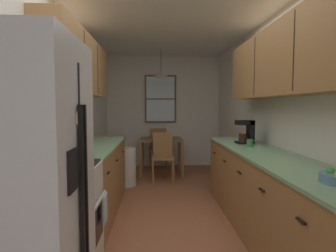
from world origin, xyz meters
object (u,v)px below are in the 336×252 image
(microwave_over_range, at_px, (39,70))
(trash_bin, at_px, (127,167))
(dining_table, at_px, (161,144))
(mug_by_coffeemaker, at_px, (250,143))
(storage_canister, at_px, (73,147))
(coffee_maker, at_px, (247,131))
(dining_chair_near, at_px, (163,154))
(refrigerator, at_px, (21,195))
(dining_chair_far, at_px, (158,145))
(table_serving_bowl, at_px, (157,137))
(stove_range, at_px, (58,219))

(microwave_over_range, bearing_deg, trash_bin, 80.99)
(microwave_over_range, distance_m, dining_table, 3.77)
(mug_by_coffeemaker, bearing_deg, storage_canister, -163.90)
(trash_bin, distance_m, storage_canister, 2.21)
(trash_bin, xyz_separation_m, mug_by_coffeemaker, (1.66, -1.52, 0.61))
(dining_table, bearing_deg, mug_by_coffeemaker, -66.80)
(trash_bin, bearing_deg, coffee_maker, -34.90)
(dining_table, xyz_separation_m, storage_canister, (-0.93, -2.97, 0.39))
(mug_by_coffeemaker, bearing_deg, dining_chair_near, 119.05)
(microwave_over_range, relative_size, coffee_maker, 2.03)
(refrigerator, height_order, storage_canister, refrigerator)
(refrigerator, height_order, dining_chair_far, refrigerator)
(dining_table, relative_size, coffee_maker, 2.81)
(table_serving_bowl, bearing_deg, dining_chair_near, -79.83)
(storage_canister, bearing_deg, coffee_maker, 23.62)
(stove_range, bearing_deg, dining_table, 75.05)
(stove_range, height_order, dining_chair_near, stove_range)
(coffee_maker, bearing_deg, refrigerator, -134.27)
(stove_range, distance_m, coffee_maker, 2.51)
(stove_range, xyz_separation_m, table_serving_bowl, (0.83, 3.48, 0.29))
(refrigerator, distance_m, table_serving_bowl, 4.23)
(refrigerator, relative_size, trash_bin, 2.63)
(trash_bin, distance_m, coffee_maker, 2.23)
(refrigerator, bearing_deg, dining_chair_far, 80.03)
(stove_range, height_order, mug_by_coffeemaker, stove_range)
(dining_table, height_order, table_serving_bowl, table_serving_bowl)
(dining_chair_near, xyz_separation_m, table_serving_bowl, (-0.11, 0.60, 0.26))
(refrigerator, height_order, table_serving_bowl, refrigerator)
(refrigerator, bearing_deg, trash_bin, 85.38)
(stove_range, bearing_deg, trash_bin, 83.47)
(microwave_over_range, height_order, mug_by_coffeemaker, microwave_over_range)
(dining_chair_near, distance_m, mug_by_coffeemaker, 2.13)
(refrigerator, bearing_deg, stove_range, 92.75)
(storage_canister, xyz_separation_m, table_serving_bowl, (0.84, 3.00, -0.24))
(refrigerator, bearing_deg, coffee_maker, 45.73)
(refrigerator, xyz_separation_m, trash_bin, (0.26, 3.24, -0.55))
(dining_chair_near, relative_size, coffee_maker, 2.90)
(microwave_over_range, distance_m, mug_by_coffeemaker, 2.43)
(dining_chair_near, relative_size, dining_chair_far, 1.00)
(refrigerator, height_order, mug_by_coffeemaker, refrigerator)
(table_serving_bowl, bearing_deg, dining_chair_far, 87.21)
(dining_chair_far, bearing_deg, dining_table, -83.85)
(storage_canister, xyz_separation_m, mug_by_coffeemaker, (1.96, 0.57, -0.05))
(dining_chair_near, height_order, trash_bin, dining_chair_near)
(dining_chair_near, height_order, storage_canister, storage_canister)
(dining_table, relative_size, mug_by_coffeemaker, 8.00)
(coffee_maker, height_order, table_serving_bowl, coffee_maker)
(refrigerator, height_order, trash_bin, refrigerator)
(dining_chair_far, relative_size, mug_by_coffeemaker, 8.24)
(refrigerator, bearing_deg, dining_chair_near, 75.62)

